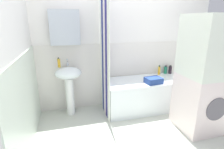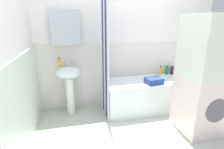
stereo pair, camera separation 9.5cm
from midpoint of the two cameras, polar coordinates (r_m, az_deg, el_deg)
ground_plane at (r=2.68m, az=12.09°, el=-20.56°), size 4.80×5.60×0.04m
wall_back_tiled at (r=3.32m, az=3.20°, el=9.13°), size 3.60×0.18×2.40m
wall_left_tiled at (r=2.37m, az=-27.23°, el=3.37°), size 0.07×1.81×2.40m
sink at (r=3.08m, az=-12.78°, el=-1.71°), size 0.44×0.34×0.86m
faucet at (r=3.09m, az=-13.16°, el=3.87°), size 0.03×0.12×0.12m
soap_dispenser at (r=3.04m, az=-15.74°, el=3.74°), size 0.05×0.05×0.17m
bathtub at (r=3.36m, az=11.58°, el=-6.37°), size 1.49×0.66×0.56m
shower_curtain at (r=2.91m, az=-1.42°, el=5.18°), size 0.01×0.66×2.00m
shampoo_bottle at (r=3.74m, az=19.44°, el=1.29°), size 0.06×0.06×0.17m
lotion_bottle at (r=3.71m, az=18.05°, el=1.30°), size 0.06×0.06×0.17m
conditioner_bottle at (r=3.60m, az=16.09°, el=1.16°), size 0.04×0.04×0.19m
towel_folded at (r=3.11m, az=14.23°, el=-1.99°), size 0.30×0.24×0.10m
washer_dryer_stack at (r=2.83m, az=28.66°, el=-0.62°), size 0.60×0.61×1.69m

